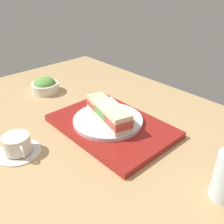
% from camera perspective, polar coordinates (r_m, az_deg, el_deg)
% --- Properties ---
extents(ground_plane, '(1.40, 1.00, 0.03)m').
position_cam_1_polar(ground_plane, '(0.85, -4.08, -5.41)').
color(ground_plane, tan).
extents(serving_tray, '(0.40, 0.28, 0.02)m').
position_cam_1_polar(serving_tray, '(0.85, -0.15, -3.21)').
color(serving_tray, maroon).
rests_on(serving_tray, ground_plane).
extents(sandwich_plate, '(0.24, 0.24, 0.01)m').
position_cam_1_polar(sandwich_plate, '(0.85, -0.92, -1.86)').
color(sandwich_plate, silver).
rests_on(sandwich_plate, serving_tray).
extents(sandwich_near, '(0.09, 0.08, 0.06)m').
position_cam_1_polar(sandwich_near, '(0.77, 1.46, -2.03)').
color(sandwich_near, beige).
rests_on(sandwich_near, sandwich_plate).
extents(sandwich_middle, '(0.09, 0.08, 0.06)m').
position_cam_1_polar(sandwich_middle, '(0.83, -0.94, 0.29)').
color(sandwich_middle, '#EFE5C1').
rests_on(sandwich_middle, sandwich_plate).
extents(sandwich_far, '(0.09, 0.08, 0.05)m').
position_cam_1_polar(sandwich_far, '(0.89, -3.03, 2.03)').
color(sandwich_far, beige).
rests_on(sandwich_far, sandwich_plate).
extents(salad_bowl, '(0.12, 0.12, 0.07)m').
position_cam_1_polar(salad_bowl, '(1.14, -15.04, 5.79)').
color(salad_bowl, silver).
rests_on(salad_bowl, ground_plane).
extents(coffee_cup, '(0.13, 0.13, 0.06)m').
position_cam_1_polar(coffee_cup, '(0.78, -20.78, -7.17)').
color(coffee_cup, silver).
rests_on(coffee_cup, ground_plane).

